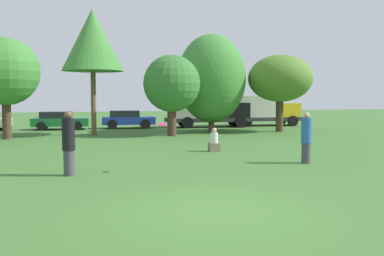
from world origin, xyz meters
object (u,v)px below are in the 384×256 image
object	(u,v)px
parked_car_blue	(127,119)
parked_car_green	(60,120)
person_thrower	(69,143)
tree_2	(92,41)
tree_5	(280,79)
delivery_truck_yellow	(261,110)
person_catcher	(306,138)
tree_4	(211,79)
tree_3	(172,84)
tree_1	(5,72)
delivery_truck_black	(206,110)
bystander_sitting	(214,142)
frisbee	(162,124)

from	to	relation	value
parked_car_blue	parked_car_green	bearing A→B (deg)	-177.57
person_thrower	tree_2	xyz separation A→B (m)	(1.18, 13.51, 4.75)
tree_5	delivery_truck_yellow	xyz separation A→B (m)	(1.21, 5.82, -2.25)
person_catcher	parked_car_blue	xyz separation A→B (m)	(-4.30, 18.47, -0.20)
parked_car_blue	tree_4	bearing A→B (deg)	-39.30
tree_2	parked_car_blue	xyz separation A→B (m)	(2.61, 5.29, -5.02)
tree_2	tree_3	size ratio (longest dim) A/B	1.56
person_thrower	tree_1	distance (m)	13.21
delivery_truck_black	parked_car_blue	bearing A→B (deg)	179.60
bystander_sitting	parked_car_blue	distance (m)	14.67
tree_2	tree_5	distance (m)	12.43
tree_3	frisbee	bearing A→B (deg)	-103.52
person_catcher	parked_car_green	distance (m)	20.67
tree_4	bystander_sitting	bearing A→B (deg)	-106.74
person_thrower	delivery_truck_yellow	xyz separation A→B (m)	(14.62, 18.97, 0.33)
frisbee	tree_5	distance (m)	17.17
person_catcher	delivery_truck_black	bearing A→B (deg)	-97.87
person_thrower	bystander_sitting	world-z (taller)	person_thrower
tree_1	bystander_sitting	bearing A→B (deg)	-40.48
tree_2	parked_car_green	xyz separation A→B (m)	(-2.22, 5.36, -5.06)
person_catcher	tree_5	size ratio (longest dim) A/B	0.35
person_catcher	tree_4	bearing A→B (deg)	-95.66
frisbee	parked_car_green	world-z (taller)	frisbee
tree_2	person_thrower	bearing A→B (deg)	-95.00
bystander_sitting	tree_3	distance (m)	8.17
frisbee	tree_4	world-z (taller)	tree_4
delivery_truck_yellow	person_catcher	bearing A→B (deg)	-106.04
frisbee	tree_1	bearing A→B (deg)	116.86
tree_2	tree_5	xyz separation A→B (m)	(12.23, -0.36, -2.18)
parked_car_green	delivery_truck_yellow	size ratio (longest dim) A/B	0.64
parked_car_green	parked_car_blue	distance (m)	4.83
tree_5	parked_car_green	world-z (taller)	tree_5
tree_5	tree_4	bearing A→B (deg)	167.93
bystander_sitting	parked_car_green	xyz separation A→B (m)	(-6.98, 14.58, 0.26)
frisbee	delivery_truck_black	distance (m)	19.89
frisbee	delivery_truck_black	size ratio (longest dim) A/B	0.04
person_thrower	parked_car_blue	xyz separation A→B (m)	(3.79, 18.80, -0.27)
tree_5	parked_car_green	size ratio (longest dim) A/B	1.28
tree_4	tree_1	bearing A→B (deg)	-172.25
tree_1	tree_3	bearing A→B (deg)	-2.55
tree_3	delivery_truck_black	world-z (taller)	tree_3
frisbee	tree_3	size ratio (longest dim) A/B	0.05
parked_car_green	tree_1	bearing A→B (deg)	-108.24
tree_5	delivery_truck_black	size ratio (longest dim) A/B	0.77
tree_1	person_catcher	bearing A→B (deg)	-46.01
parked_car_blue	delivery_truck_black	world-z (taller)	delivery_truck_black
person_catcher	delivery_truck_black	world-z (taller)	delivery_truck_black
delivery_truck_black	parked_car_green	bearing A→B (deg)	-179.14
bystander_sitting	tree_2	world-z (taller)	tree_2
person_thrower	tree_3	xyz separation A→B (m)	(5.73, 12.00, 2.14)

